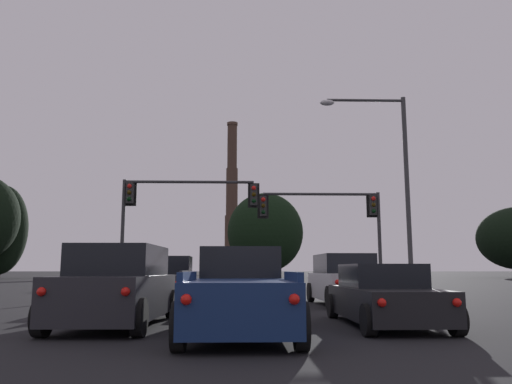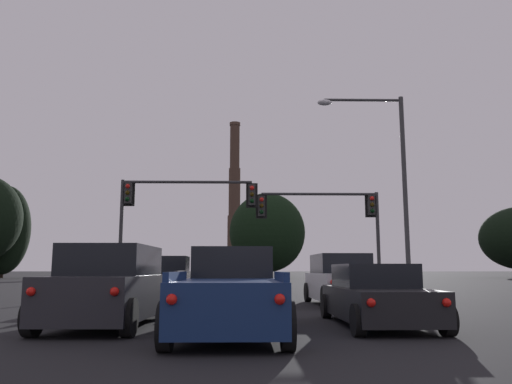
{
  "view_description": "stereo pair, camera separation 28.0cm",
  "coord_description": "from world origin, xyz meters",
  "px_view_note": "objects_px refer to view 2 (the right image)",
  "views": [
    {
      "loc": [
        -0.29,
        0.33,
        1.31
      ],
      "look_at": [
        0.68,
        37.29,
        7.04
      ],
      "focal_mm": 35.0,
      "sensor_mm": 36.0,
      "label": 1
    },
    {
      "loc": [
        -0.01,
        0.33,
        1.31
      ],
      "look_at": [
        0.68,
        37.29,
        7.04
      ],
      "focal_mm": 35.0,
      "sensor_mm": 36.0,
      "label": 2
    }
  ],
  "objects_px": {
    "pickup_truck_center_lane_second": "(231,293)",
    "sedan_center_lane_front": "(250,287)",
    "suv_right_lane_front": "(340,280)",
    "traffic_light_overhead_left": "(169,206)",
    "sedan_right_lane_second": "(376,297)",
    "street_lamp": "(390,172)",
    "pickup_truck_left_lane_front": "(159,283)",
    "smokestack": "(234,213)",
    "suv_left_lane_second": "(111,287)",
    "traffic_light_overhead_right": "(335,215)"
  },
  "relations": [
    {
      "from": "pickup_truck_left_lane_front",
      "to": "sedan_right_lane_second",
      "type": "bearing_deg",
      "value": -49.74
    },
    {
      "from": "street_lamp",
      "to": "pickup_truck_left_lane_front",
      "type": "bearing_deg",
      "value": -166.48
    },
    {
      "from": "pickup_truck_center_lane_second",
      "to": "traffic_light_overhead_left",
      "type": "distance_m",
      "value": 14.68
    },
    {
      "from": "traffic_light_overhead_right",
      "to": "sedan_center_lane_front",
      "type": "bearing_deg",
      "value": -121.71
    },
    {
      "from": "suv_left_lane_second",
      "to": "smokestack",
      "type": "distance_m",
      "value": 113.26
    },
    {
      "from": "sedan_center_lane_front",
      "to": "smokestack",
      "type": "xyz_separation_m",
      "value": [
        -3.22,
        105.94,
        14.45
      ]
    },
    {
      "from": "sedan_center_lane_front",
      "to": "pickup_truck_left_lane_front",
      "type": "height_order",
      "value": "pickup_truck_left_lane_front"
    },
    {
      "from": "pickup_truck_center_lane_second",
      "to": "street_lamp",
      "type": "xyz_separation_m",
      "value": [
        6.61,
        10.53,
        4.71
      ]
    },
    {
      "from": "sedan_right_lane_second",
      "to": "traffic_light_overhead_left",
      "type": "relative_size",
      "value": 0.68
    },
    {
      "from": "pickup_truck_left_lane_front",
      "to": "suv_right_lane_front",
      "type": "relative_size",
      "value": 1.12
    },
    {
      "from": "sedan_center_lane_front",
      "to": "suv_right_lane_front",
      "type": "relative_size",
      "value": 0.95
    },
    {
      "from": "sedan_center_lane_front",
      "to": "suv_right_lane_front",
      "type": "xyz_separation_m",
      "value": [
        3.35,
        0.27,
        0.23
      ]
    },
    {
      "from": "sedan_center_lane_front",
      "to": "sedan_right_lane_second",
      "type": "xyz_separation_m",
      "value": [
        2.93,
        -6.45,
        0.0
      ]
    },
    {
      "from": "suv_left_lane_second",
      "to": "smokestack",
      "type": "height_order",
      "value": "smokestack"
    },
    {
      "from": "pickup_truck_left_lane_front",
      "to": "suv_left_lane_second",
      "type": "distance_m",
      "value": 7.04
    },
    {
      "from": "pickup_truck_left_lane_front",
      "to": "traffic_light_overhead_left",
      "type": "distance_m",
      "value": 6.65
    },
    {
      "from": "sedan_center_lane_front",
      "to": "pickup_truck_center_lane_second",
      "type": "bearing_deg",
      "value": -92.42
    },
    {
      "from": "sedan_right_lane_second",
      "to": "suv_right_lane_front",
      "type": "distance_m",
      "value": 6.74
    },
    {
      "from": "traffic_light_overhead_left",
      "to": "street_lamp",
      "type": "height_order",
      "value": "street_lamp"
    },
    {
      "from": "sedan_right_lane_second",
      "to": "suv_right_lane_front",
      "type": "bearing_deg",
      "value": 85.93
    },
    {
      "from": "pickup_truck_left_lane_front",
      "to": "smokestack",
      "type": "bearing_deg",
      "value": 88.35
    },
    {
      "from": "suv_right_lane_front",
      "to": "smokestack",
      "type": "bearing_deg",
      "value": 91.83
    },
    {
      "from": "smokestack",
      "to": "pickup_truck_center_lane_second",
      "type": "bearing_deg",
      "value": -88.6
    },
    {
      "from": "sedan_right_lane_second",
      "to": "smokestack",
      "type": "relative_size",
      "value": 0.12
    },
    {
      "from": "pickup_truck_left_lane_front",
      "to": "traffic_light_overhead_right",
      "type": "relative_size",
      "value": 0.85
    },
    {
      "from": "traffic_light_overhead_left",
      "to": "suv_left_lane_second",
      "type": "bearing_deg",
      "value": -86.94
    },
    {
      "from": "smokestack",
      "to": "traffic_light_overhead_right",
      "type": "bearing_deg",
      "value": -85.56
    },
    {
      "from": "pickup_truck_center_lane_second",
      "to": "sedan_center_lane_front",
      "type": "bearing_deg",
      "value": 86.34
    },
    {
      "from": "pickup_truck_center_lane_second",
      "to": "suv_left_lane_second",
      "type": "distance_m",
      "value": 3.1
    },
    {
      "from": "suv_left_lane_second",
      "to": "sedan_right_lane_second",
      "type": "relative_size",
      "value": 1.05
    },
    {
      "from": "smokestack",
      "to": "street_lamp",
      "type": "bearing_deg",
      "value": -84.8
    },
    {
      "from": "pickup_truck_left_lane_front",
      "to": "traffic_light_overhead_left",
      "type": "height_order",
      "value": "traffic_light_overhead_left"
    },
    {
      "from": "street_lamp",
      "to": "sedan_right_lane_second",
      "type": "bearing_deg",
      "value": -109.03
    },
    {
      "from": "suv_right_lane_front",
      "to": "traffic_light_overhead_left",
      "type": "bearing_deg",
      "value": 139.5
    },
    {
      "from": "pickup_truck_left_lane_front",
      "to": "smokestack",
      "type": "relative_size",
      "value": 0.14
    },
    {
      "from": "sedan_right_lane_second",
      "to": "traffic_light_overhead_left",
      "type": "xyz_separation_m",
      "value": [
        -6.91,
        12.61,
        3.75
      ]
    },
    {
      "from": "pickup_truck_center_lane_second",
      "to": "pickup_truck_left_lane_front",
      "type": "xyz_separation_m",
      "value": [
        -2.94,
        8.23,
        0.0
      ]
    },
    {
      "from": "traffic_light_overhead_right",
      "to": "sedan_right_lane_second",
      "type": "bearing_deg",
      "value": -96.36
    },
    {
      "from": "sedan_center_lane_front",
      "to": "sedan_right_lane_second",
      "type": "height_order",
      "value": "same"
    },
    {
      "from": "sedan_center_lane_front",
      "to": "pickup_truck_center_lane_second",
      "type": "distance_m",
      "value": 7.63
    },
    {
      "from": "sedan_right_lane_second",
      "to": "traffic_light_overhead_right",
      "type": "bearing_deg",
      "value": 83.18
    },
    {
      "from": "suv_right_lane_front",
      "to": "traffic_light_overhead_left",
      "type": "distance_m",
      "value": 10.04
    },
    {
      "from": "sedan_center_lane_front",
      "to": "sedan_right_lane_second",
      "type": "distance_m",
      "value": 7.08
    },
    {
      "from": "pickup_truck_center_lane_second",
      "to": "traffic_light_overhead_right",
      "type": "distance_m",
      "value": 15.95
    },
    {
      "from": "pickup_truck_center_lane_second",
      "to": "sedan_right_lane_second",
      "type": "distance_m",
      "value": 3.58
    },
    {
      "from": "traffic_light_overhead_left",
      "to": "sedan_right_lane_second",
      "type": "bearing_deg",
      "value": -61.28
    },
    {
      "from": "pickup_truck_left_lane_front",
      "to": "traffic_light_overhead_right",
      "type": "distance_m",
      "value": 10.75
    },
    {
      "from": "pickup_truck_left_lane_front",
      "to": "suv_right_lane_front",
      "type": "distance_m",
      "value": 6.75
    },
    {
      "from": "sedan_right_lane_second",
      "to": "street_lamp",
      "type": "distance_m",
      "value": 11.02
    },
    {
      "from": "street_lamp",
      "to": "smokestack",
      "type": "distance_m",
      "value": 103.9
    }
  ]
}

